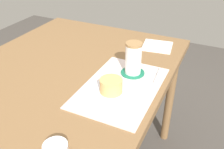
{
  "coord_description": "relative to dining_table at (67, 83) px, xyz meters",
  "views": [
    {
      "loc": [
        -0.79,
        -0.6,
        1.29
      ],
      "look_at": [
        -0.03,
        -0.25,
        0.77
      ],
      "focal_mm": 40.0,
      "sensor_mm": 36.0,
      "label": 1
    }
  ],
  "objects": [
    {
      "name": "teaspoon",
      "position": [
        0.11,
        -0.39,
        0.08
      ],
      "size": [
        0.13,
        0.02,
        0.01
      ],
      "primitive_type": "cylinder",
      "rotation": [
        0.0,
        1.57,
        0.09
      ],
      "color": "silver",
      "rests_on": "placemat"
    },
    {
      "name": "coffee_mug",
      "position": [
        0.09,
        -0.29,
        0.15
      ],
      "size": [
        0.1,
        0.07,
        0.14
      ],
      "color": "white",
      "rests_on": "coffee_coaster"
    },
    {
      "name": "placemat",
      "position": [
        -0.03,
        -0.29,
        0.08
      ],
      "size": [
        0.43,
        0.28,
        0.0
      ],
      "primitive_type": "cube",
      "color": "silver",
      "rests_on": "dining_table"
    },
    {
      "name": "dining_table",
      "position": [
        0.0,
        0.0,
        0.0
      ],
      "size": [
        1.12,
        0.9,
        0.72
      ],
      "color": "brown",
      "rests_on": "ground_plane"
    },
    {
      "name": "coffee_coaster",
      "position": [
        0.09,
        -0.29,
        0.08
      ],
      "size": [
        0.1,
        0.1,
        0.0
      ],
      "primitive_type": "cylinder",
      "color": "#196B4C",
      "rests_on": "placemat"
    },
    {
      "name": "paper_napkin",
      "position": [
        0.4,
        -0.31,
        0.08
      ],
      "size": [
        0.17,
        0.17,
        0.0
      ],
      "primitive_type": "cube",
      "rotation": [
        0.0,
        0.0,
        0.14
      ],
      "color": "white",
      "rests_on": "dining_table"
    },
    {
      "name": "pastry_plate",
      "position": [
        -0.09,
        -0.27,
        0.09
      ],
      "size": [
        0.18,
        0.18,
        0.01
      ],
      "primitive_type": "cylinder",
      "color": "white",
      "rests_on": "placemat"
    },
    {
      "name": "pastry",
      "position": [
        -0.09,
        -0.27,
        0.12
      ],
      "size": [
        0.09,
        0.09,
        0.05
      ],
      "primitive_type": "cylinder",
      "color": "#E0A860",
      "rests_on": "pastry_plate"
    }
  ]
}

